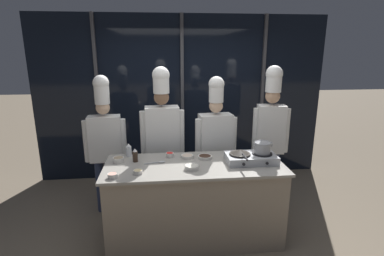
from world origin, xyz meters
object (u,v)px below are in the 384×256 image
Objects in this scene: prep_bowl_chicken at (187,156)px; prep_bowl_garlic at (192,167)px; prep_bowl_shrimp at (113,175)px; chef_pastry at (271,125)px; stock_pot at (262,147)px; frying_pan at (240,152)px; chef_sous at (162,131)px; prep_bowl_mushrooms at (118,159)px; prep_bowl_bell_pepper at (170,155)px; serving_spoon_slotted at (159,162)px; prep_bowl_soy_glaze at (205,157)px; squeeze_bottle_clear at (129,150)px; prep_bowl_ginger at (138,172)px; portable_stove at (251,158)px; chef_head at (105,137)px; squeeze_bottle_soy at (135,155)px; chef_line at (215,137)px.

prep_bowl_garlic is at bearing -87.08° from prep_bowl_chicken.
chef_pastry is at bearing 24.98° from prep_bowl_shrimp.
frying_pan is at bearing -179.05° from stock_pot.
prep_bowl_mushrooms is at bearing 41.97° from chef_sous.
prep_bowl_bell_pepper is (-1.04, 0.25, -0.14)m from stock_pot.
prep_bowl_bell_pepper is at bearing 53.21° from serving_spoon_slotted.
prep_bowl_mushrooms is 0.85× the size of prep_bowl_garlic.
frying_pan is 2.47× the size of prep_bowl_soy_glaze.
serving_spoon_slotted is at bearing 176.14° from stock_pot.
squeeze_bottle_clear is at bearing 165.36° from frying_pan.
serving_spoon_slotted is (0.22, 0.28, -0.02)m from prep_bowl_ginger.
portable_stove is at bearing -13.18° from squeeze_bottle_clear.
chef_head reaches higher than prep_bowl_garlic.
squeeze_bottle_clear reaches higher than serving_spoon_slotted.
prep_bowl_bell_pepper is (0.40, 0.11, -0.04)m from squeeze_bottle_soy.
prep_bowl_bell_pepper is 1.43m from chef_pastry.
chef_pastry is at bearing 20.14° from serving_spoon_slotted.
serving_spoon_slotted is (-0.33, -0.12, -0.01)m from prep_bowl_chicken.
squeeze_bottle_soy is 0.65× the size of serving_spoon_slotted.
prep_bowl_bell_pepper is at bearing 24.37° from chef_line.
prep_bowl_ginger is 0.05× the size of chef_sous.
prep_bowl_shrimp reaches higher than prep_bowl_soy_glaze.
prep_bowl_ginger is 1.91m from chef_pastry.
prep_bowl_shrimp is 0.05× the size of chef_pastry.
prep_bowl_ginger is (-1.25, -0.21, -0.03)m from portable_stove.
chef_line reaches higher than frying_pan.
chef_sous is (-0.49, 0.49, 0.20)m from prep_bowl_soy_glaze.
frying_pan is 3.21× the size of prep_bowl_mushrooms.
chef_line is (0.39, 0.77, 0.10)m from prep_bowl_garlic.
squeeze_bottle_soy is 1.06× the size of prep_bowl_chicken.
chef_head is at bearing 158.97° from stock_pot.
squeeze_bottle_soy is 0.28m from serving_spoon_slotted.
chef_pastry is (0.45, 0.62, 0.22)m from portable_stove.
squeeze_bottle_clear is 0.54m from chef_sous.
prep_bowl_bell_pepper reaches higher than prep_bowl_ginger.
prep_bowl_ginger is 0.57m from prep_bowl_bell_pepper.
prep_bowl_garlic is at bearing -165.52° from frying_pan.
frying_pan is 0.87m from chef_pastry.
chef_sous reaches higher than squeeze_bottle_clear.
prep_bowl_soy_glaze is 0.54m from serving_spoon_slotted.
squeeze_bottle_soy is 0.62m from chef_sous.
chef_sous is 1.00× the size of chef_pastry.
chef_sous is at bearing 58.38° from squeeze_bottle_soy.
squeeze_bottle_soy is at bearing 98.62° from prep_bowl_ginger.
squeeze_bottle_clear is at bearing 170.66° from prep_bowl_bell_pepper.
squeeze_bottle_clear reaches higher than prep_bowl_chicken.
prep_bowl_mushrooms is at bearing -170.95° from prep_bowl_bell_pepper.
prep_bowl_chicken is 1.54× the size of prep_bowl_bell_pepper.
chef_pastry is at bearing 34.14° from prep_bowl_garlic.
prep_bowl_soy_glaze is 1.36m from chef_head.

